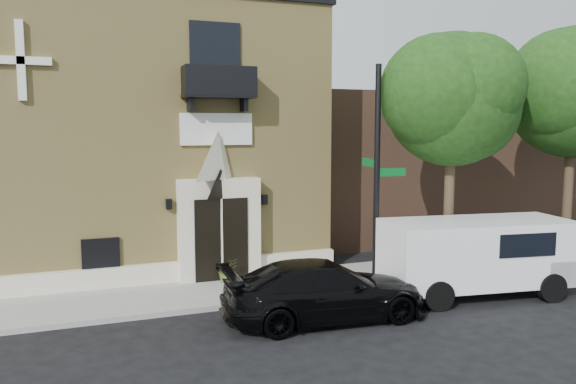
% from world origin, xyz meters
% --- Properties ---
extents(ground, '(120.00, 120.00, 0.00)m').
position_xyz_m(ground, '(0.00, 0.00, 0.00)').
color(ground, black).
rests_on(ground, ground).
extents(sidewalk, '(42.00, 3.00, 0.15)m').
position_xyz_m(sidewalk, '(1.00, 1.50, 0.07)').
color(sidewalk, gray).
rests_on(sidewalk, ground).
extents(church, '(12.20, 11.01, 9.30)m').
position_xyz_m(church, '(-2.99, 7.95, 4.63)').
color(church, tan).
rests_on(church, ground).
extents(neighbour_building, '(18.00, 8.00, 6.40)m').
position_xyz_m(neighbour_building, '(12.00, 9.00, 3.20)').
color(neighbour_building, brown).
rests_on(neighbour_building, ground).
extents(street_tree_left, '(4.97, 4.38, 7.77)m').
position_xyz_m(street_tree_left, '(6.03, 0.35, 5.87)').
color(street_tree_left, '#38281C').
rests_on(street_tree_left, sidewalk).
extents(black_sedan, '(5.45, 2.41, 1.55)m').
position_xyz_m(black_sedan, '(0.71, -1.64, 0.78)').
color(black_sedan, black).
rests_on(black_sedan, ground).
extents(cargo_van, '(5.77, 2.92, 2.25)m').
position_xyz_m(cargo_van, '(5.99, -1.29, 1.26)').
color(cargo_van, white).
rests_on(cargo_van, ground).
extents(street_sign, '(1.06, 1.06, 6.67)m').
position_xyz_m(street_sign, '(3.34, 0.41, 3.51)').
color(street_sign, black).
rests_on(street_sign, sidewalk).
extents(fire_hydrant, '(0.48, 0.39, 0.85)m').
position_xyz_m(fire_hydrant, '(4.84, 0.20, 0.57)').
color(fire_hydrant, '#9A090A').
rests_on(fire_hydrant, sidewalk).
extents(dumpster, '(1.92, 1.37, 1.14)m').
position_xyz_m(dumpster, '(7.78, 0.83, 0.73)').
color(dumpster, '#0F381B').
rests_on(dumpster, sidewalk).
extents(planter, '(0.79, 0.71, 0.76)m').
position_xyz_m(planter, '(-0.92, 2.20, 0.53)').
color(planter, '#485B25').
rests_on(planter, sidewalk).
extents(pedestrian_near, '(0.58, 0.39, 1.54)m').
position_xyz_m(pedestrian_near, '(8.59, 1.36, 0.92)').
color(pedestrian_near, black).
rests_on(pedestrian_near, sidewalk).
extents(pedestrian_far, '(0.76, 0.92, 1.74)m').
position_xyz_m(pedestrian_far, '(8.72, 1.22, 1.02)').
color(pedestrian_far, '#2C201E').
rests_on(pedestrian_far, sidewalk).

